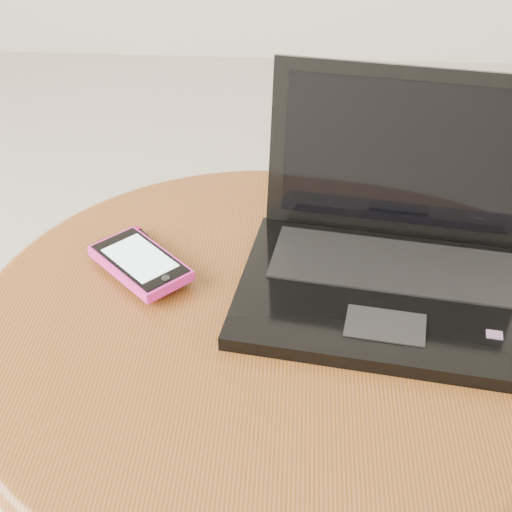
{
  "coord_description": "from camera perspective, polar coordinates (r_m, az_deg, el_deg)",
  "views": [
    {
      "loc": [
        -0.02,
        -0.63,
        1.04
      ],
      "look_at": [
        -0.07,
        0.02,
        0.57
      ],
      "focal_mm": 53.53,
      "sensor_mm": 36.0,
      "label": 1
    }
  ],
  "objects": [
    {
      "name": "laptop",
      "position": [
        0.86,
        10.27,
        0.19
      ],
      "size": [
        0.36,
        0.31,
        0.21
      ],
      "color": "black",
      "rests_on": "table"
    },
    {
      "name": "phone_black",
      "position": [
        0.9,
        -8.74,
        -0.11
      ],
      "size": [
        0.11,
        0.12,
        0.01
      ],
      "color": "black",
      "rests_on": "table"
    },
    {
      "name": "table",
      "position": [
        0.9,
        0.54,
        -9.73
      ],
      "size": [
        0.64,
        0.64,
        0.51
      ],
      "color": "#5C2C1D",
      "rests_on": "ground"
    },
    {
      "name": "phone_pink",
      "position": [
        0.88,
        -8.65,
        -0.5
      ],
      "size": [
        0.13,
        0.13,
        0.01
      ],
      "color": "#EA29A3",
      "rests_on": "phone_black"
    }
  ]
}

